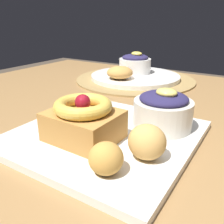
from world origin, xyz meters
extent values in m
cube|color=olive|center=(0.00, 0.00, 0.71)|extent=(1.31, 0.96, 0.04)
cylinder|color=olive|center=(-0.56, 0.39, 0.34)|extent=(0.07, 0.07, 0.69)
cylinder|color=#997A47|center=(-0.22, 0.30, 0.73)|extent=(0.36, 0.36, 0.00)
cube|color=white|center=(-0.08, -0.08, 0.74)|extent=(0.27, 0.27, 0.01)
cube|color=#B77F3D|center=(-0.09, -0.12, 0.76)|extent=(0.10, 0.09, 0.04)
torus|color=#E5BC4C|center=(-0.09, -0.12, 0.79)|extent=(0.09, 0.09, 0.02)
sphere|color=maroon|center=(-0.09, -0.12, 0.80)|extent=(0.02, 0.02, 0.02)
cylinder|color=silver|center=(-0.01, -0.02, 0.77)|extent=(0.10, 0.10, 0.05)
ellipsoid|color=#28234C|center=(-0.01, -0.02, 0.79)|extent=(0.08, 0.08, 0.02)
ellipsoid|color=#EAD666|center=(0.00, -0.02, 0.80)|extent=(0.03, 0.03, 0.01)
ellipsoid|color=tan|center=(0.01, -0.12, 0.77)|extent=(0.05, 0.05, 0.05)
ellipsoid|color=gold|center=(-0.01, -0.17, 0.76)|extent=(0.04, 0.04, 0.04)
cylinder|color=white|center=(-0.22, 0.30, 0.74)|extent=(0.27, 0.27, 0.01)
cylinder|color=white|center=(-0.23, 0.32, 0.77)|extent=(0.10, 0.10, 0.04)
ellipsoid|color=#28234C|center=(-0.23, 0.32, 0.80)|extent=(0.08, 0.08, 0.02)
ellipsoid|color=#E5CC56|center=(-0.22, 0.31, 0.81)|extent=(0.03, 0.03, 0.01)
ellipsoid|color=#C68E47|center=(-0.23, 0.22, 0.77)|extent=(0.07, 0.07, 0.04)
camera|label=1|loc=(0.12, -0.38, 0.92)|focal=39.47mm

